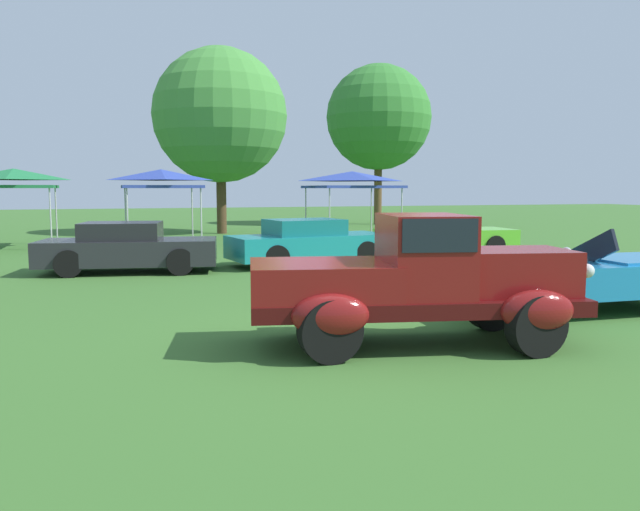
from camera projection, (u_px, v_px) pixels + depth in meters
ground_plane at (369, 339)px, 8.48m from camera, size 120.00×120.00×0.00m
feature_pickup_truck at (417, 279)px, 8.09m from camera, size 4.45×2.49×1.70m
neighbor_convertible at (582, 276)px, 10.39m from camera, size 4.43×1.93×1.40m
show_car_charcoal at (128, 248)px, 15.21m from camera, size 4.40×2.39×1.22m
show_car_teal at (309, 242)px, 16.77m from camera, size 4.50×2.26×1.22m
show_car_lime at (445, 236)px, 19.12m from camera, size 4.23×2.04×1.22m
canopy_tent_left_field at (14, 177)px, 21.16m from camera, size 2.66×2.66×2.71m
canopy_tent_center_field at (161, 178)px, 22.07m from camera, size 2.69×2.69×2.71m
canopy_tent_right_field at (352, 179)px, 24.59m from camera, size 3.24×3.24×2.71m
treeline_mid_left at (220, 116)px, 27.97m from camera, size 5.99×5.99×8.28m
treeline_center at (379, 118)px, 35.29m from camera, size 5.90×5.90×8.98m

